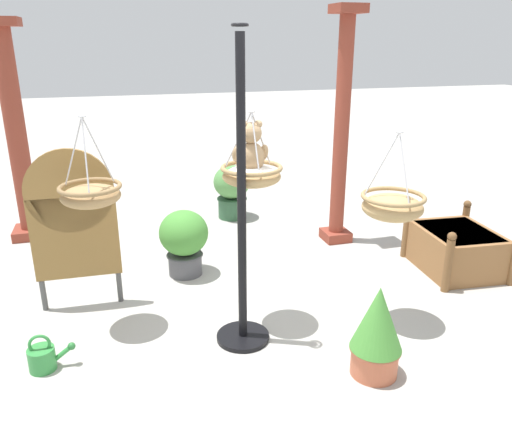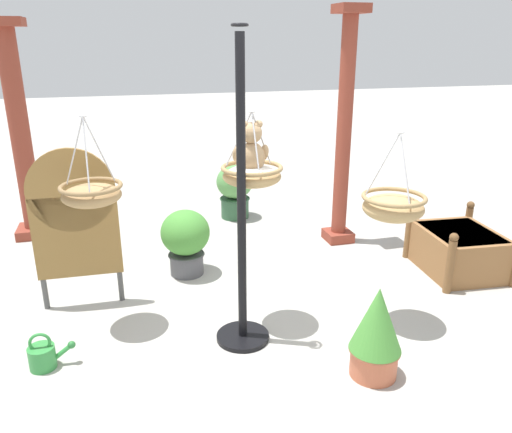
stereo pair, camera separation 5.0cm
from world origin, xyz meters
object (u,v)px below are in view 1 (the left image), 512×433
display_pole_central (242,254)px  hanging_basket_right_low (393,205)px  potted_plant_tall_leafy (184,239)px  wooden_planter_box (456,248)px  greenhouse_pillar_right (17,138)px  potted_plant_flowering_red (377,331)px  hanging_basket_with_teddy (252,174)px  teddy_bear (251,151)px  greenhouse_pillar_left (341,135)px  hanging_basket_left_high (91,194)px  potted_plant_conical_shrub (232,189)px  watering_can (43,357)px  display_sign_board (73,218)px

display_pole_central → hanging_basket_right_low: bearing=-3.3°
potted_plant_tall_leafy → wooden_planter_box: bearing=-14.2°
greenhouse_pillar_right → potted_plant_flowering_red: (2.81, -3.72, -0.89)m
hanging_basket_with_teddy → hanging_basket_right_low: size_ratio=0.82×
hanging_basket_right_low → teddy_bear: bearing=162.8°
display_pole_central → greenhouse_pillar_left: greenhouse_pillar_left is taller
hanging_basket_left_high → wooden_planter_box: (3.66, 0.12, -0.96)m
hanging_basket_with_teddy → hanging_basket_right_low: (1.11, -0.32, -0.26)m
potted_plant_conical_shrub → potted_plant_tall_leafy: bearing=-119.3°
hanging_basket_right_low → greenhouse_pillar_left: greenhouse_pillar_left is taller
hanging_basket_right_low → greenhouse_pillar_right: size_ratio=0.28×
hanging_basket_right_low → wooden_planter_box: bearing=29.5°
teddy_bear → potted_plant_conical_shrub: teddy_bear is taller
greenhouse_pillar_right → wooden_planter_box: (4.54, -2.34, -1.01)m
greenhouse_pillar_right → potted_plant_flowering_red: bearing=-52.9°
teddy_bear → greenhouse_pillar_left: 2.18m
teddy_bear → greenhouse_pillar_right: bearing=128.1°
display_pole_central → potted_plant_flowering_red: size_ratio=3.43×
watering_can → potted_plant_tall_leafy: bearing=46.3°
greenhouse_pillar_right → teddy_bear: bearing=-51.9°
hanging_basket_with_teddy → hanging_basket_left_high: 1.30m
hanging_basket_with_teddy → hanging_basket_right_low: bearing=-16.1°
wooden_planter_box → potted_plant_flowering_red: potted_plant_flowering_red is taller
display_sign_board → hanging_basket_right_low: bearing=-22.1°
potted_plant_flowering_red → potted_plant_tall_leafy: bearing=117.7°
teddy_bear → hanging_basket_right_low: 1.25m
hanging_basket_right_low → greenhouse_pillar_left: bearing=77.6°
teddy_bear → display_sign_board: teddy_bear is taller
greenhouse_pillar_left → greenhouse_pillar_right: bearing=162.1°
hanging_basket_left_high → potted_plant_tall_leafy: 1.43m
potted_plant_tall_leafy → watering_can: (-1.28, -1.34, -0.29)m
greenhouse_pillar_right → watering_can: greenhouse_pillar_right is taller
display_sign_board → watering_can: bearing=-105.3°
greenhouse_pillar_left → greenhouse_pillar_right: greenhouse_pillar_left is taller
hanging_basket_left_high → potted_plant_tall_leafy: hanging_basket_left_high is taller
hanging_basket_left_high → potted_plant_tall_leafy: (0.83, 0.83, -0.81)m
hanging_basket_right_low → display_sign_board: bearing=157.9°
potted_plant_tall_leafy → greenhouse_pillar_left: bearing=12.7°
hanging_basket_right_low → potted_plant_conical_shrub: size_ratio=0.98×
potted_plant_flowering_red → potted_plant_conical_shrub: size_ratio=0.97×
watering_can → hanging_basket_with_teddy: bearing=7.4°
display_pole_central → potted_plant_flowering_red: bearing=-41.1°
hanging_basket_with_teddy → hanging_basket_left_high: size_ratio=0.83×
greenhouse_pillar_left → hanging_basket_right_low: bearing=-102.4°
greenhouse_pillar_left → wooden_planter_box: greenhouse_pillar_left is taller
hanging_basket_with_teddy → hanging_basket_left_high: (-1.26, 0.29, -0.14)m
hanging_basket_right_low → hanging_basket_left_high: bearing=165.5°
potted_plant_tall_leafy → display_sign_board: display_sign_board is taller
display_pole_central → watering_can: 1.70m
hanging_basket_right_low → wooden_planter_box: 1.70m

